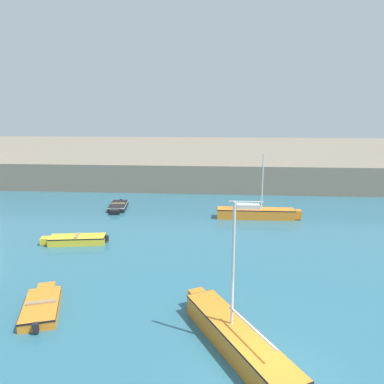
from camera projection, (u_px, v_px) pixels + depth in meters
ground_plane at (267, 376)px, 11.62m from camera, size 200.00×200.00×0.00m
quay_seawall at (231, 156)px, 55.77m from camera, size 120.00×40.00×2.80m
sailboat_orange_0 at (256, 212)px, 28.52m from camera, size 6.37×1.18×4.98m
dinghy_orange_1 at (42, 306)px, 15.35m from camera, size 2.23×3.66×0.49m
sailboat_orange_2 at (236, 338)px, 12.80m from camera, size 3.94×6.08×5.20m
dinghy_black_3 at (118, 206)px, 31.31m from camera, size 1.70×3.78×0.49m
dinghy_yellow_5 at (76, 239)px, 23.15m from camera, size 4.11×1.66×0.56m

